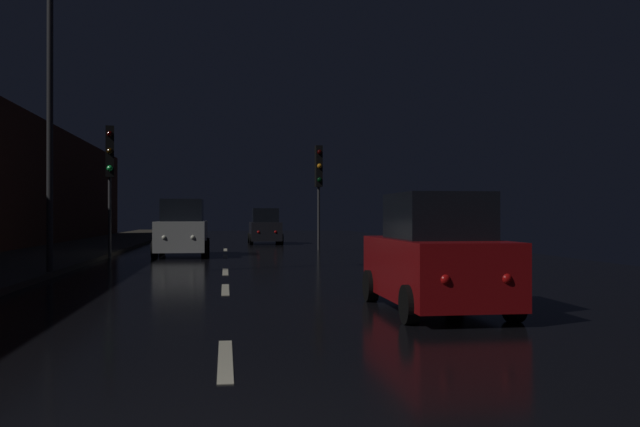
{
  "coord_description": "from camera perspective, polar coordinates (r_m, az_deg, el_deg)",
  "views": [
    {
      "loc": [
        0.0,
        -4.45,
        1.58
      ],
      "look_at": [
        2.58,
        13.93,
        1.64
      ],
      "focal_mm": 37.91,
      "sensor_mm": 36.0,
      "label": 1
    }
  ],
  "objects": [
    {
      "name": "ground",
      "position": [
        29.0,
        -7.99,
        -3.32
      ],
      "size": [
        25.5,
        84.0,
        0.02
      ],
      "primitive_type": "cube",
      "color": "black"
    },
    {
      "name": "sidewalk_left",
      "position": [
        29.72,
        -20.74,
        -3.07
      ],
      "size": [
        4.4,
        84.0,
        0.15
      ],
      "primitive_type": "cube",
      "color": "#38332B",
      "rests_on": "ground"
    },
    {
      "name": "lane_centerline",
      "position": [
        19.82,
        -8.0,
        -4.73
      ],
      "size": [
        0.16,
        26.17,
        0.01
      ],
      "color": "beige",
      "rests_on": "ground"
    },
    {
      "name": "traffic_light_far_right",
      "position": [
        31.06,
        -0.11,
        3.33
      ],
      "size": [
        0.33,
        0.47,
        4.8
      ],
      "rotation": [
        0.0,
        0.0,
        -1.48
      ],
      "color": "#38383A",
      "rests_on": "ground"
    },
    {
      "name": "traffic_light_far_left",
      "position": [
        26.25,
        -17.33,
        4.17
      ],
      "size": [
        0.36,
        0.48,
        4.91
      ],
      "rotation": [
        0.0,
        0.0,
        -1.4
      ],
      "color": "#38383A",
      "rests_on": "ground"
    },
    {
      "name": "streetlamp_overhead",
      "position": [
        18.8,
        -20.52,
        10.48
      ],
      "size": [
        1.7,
        0.44,
        7.7
      ],
      "color": "#2D2D30",
      "rests_on": "ground"
    },
    {
      "name": "car_approaching_headlights",
      "position": [
        27.0,
        -11.55,
        -1.38
      ],
      "size": [
        2.03,
        4.41,
        2.22
      ],
      "rotation": [
        0.0,
        0.0,
        -1.57
      ],
      "color": "silver",
      "rests_on": "ground"
    },
    {
      "name": "car_parked_right_near",
      "position": [
        11.37,
        9.7,
        -3.65
      ],
      "size": [
        1.79,
        3.87,
        1.95
      ],
      "rotation": [
        0.0,
        0.0,
        1.57
      ],
      "color": "maroon",
      "rests_on": "ground"
    },
    {
      "name": "car_distant_taillights",
      "position": [
        37.89,
        -4.67,
        -1.2
      ],
      "size": [
        1.82,
        3.94,
        1.99
      ],
      "rotation": [
        0.0,
        0.0,
        1.57
      ],
      "color": "black",
      "rests_on": "ground"
    }
  ]
}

